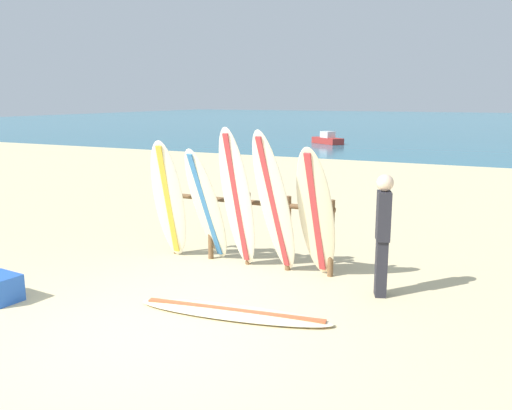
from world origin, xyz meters
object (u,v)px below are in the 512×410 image
surfboard_lying_on_sand (233,312)px  beachgoer_standing (383,230)px  surfboard_leaning_center_right (316,214)px  surfboard_leaning_far_left (169,200)px  surfboard_rack (248,221)px  small_boat_offshore (328,139)px  surfboard_leaning_left (206,206)px  surfboard_leaning_center_left (237,199)px  surfboard_leaning_center (274,204)px

surfboard_lying_on_sand → beachgoer_standing: bearing=44.6°
surfboard_leaning_center_right → beachgoer_standing: surfboard_leaning_center_right is taller
surfboard_lying_on_sand → beachgoer_standing: 2.27m
surfboard_leaning_far_left → surfboard_leaning_center_right: (2.53, 0.06, 0.00)m
surfboard_rack → surfboard_leaning_far_left: size_ratio=1.43×
surfboard_leaning_far_left → beachgoer_standing: 3.56m
surfboard_leaning_far_left → surfboard_leaning_center_right: surfboard_leaning_center_right is taller
surfboard_rack → surfboard_leaning_center_right: surfboard_leaning_center_right is taller
small_boat_offshore → surfboard_lying_on_sand: bearing=-74.2°
surfboard_leaning_far_left → surfboard_lying_on_sand: bearing=-38.1°
surfboard_leaning_left → beachgoer_standing: 2.89m
surfboard_rack → surfboard_lying_on_sand: bearing=-68.3°
surfboard_leaning_center_left → small_boat_offshore: (-6.15, 22.87, -0.87)m
surfboard_leaning_center_left → surfboard_leaning_center_right: size_ratio=1.12×
surfboard_leaning_left → surfboard_leaning_center_right: 1.86m
surfboard_leaning_left → small_boat_offshore: surfboard_leaning_left is taller
surfboard_leaning_center → surfboard_leaning_center_right: surfboard_leaning_center is taller
surfboard_leaning_center_right → beachgoer_standing: bearing=-11.5°
surfboard_leaning_center_right → surfboard_leaning_center_left: bearing=-176.8°
surfboard_leaning_far_left → surfboard_leaning_center_right: 2.53m
surfboard_leaning_center_left → small_boat_offshore: size_ratio=1.04×
surfboard_rack → surfboard_leaning_center_left: surfboard_leaning_center_left is taller
surfboard_leaning_center_right → surfboard_leaning_left: bearing=179.4°
surfboard_leaning_left → beachgoer_standing: bearing=-4.5°
surfboard_leaning_center_right → small_boat_offshore: 23.98m
surfboard_leaning_left → small_boat_offshore: 23.45m
beachgoer_standing → surfboard_rack: bearing=168.1°
beachgoer_standing → surfboard_leaning_center: bearing=178.0°
beachgoer_standing → small_boat_offshore: size_ratio=0.77×
surfboard_leaning_center → surfboard_lying_on_sand: size_ratio=0.87×
surfboard_leaning_center_left → beachgoer_standing: 2.29m
surfboard_leaning_far_left → surfboard_leaning_left: size_ratio=1.05×
surfboard_leaning_center_left → surfboard_leaning_center_right: surfboard_leaning_center_left is taller
surfboard_leaning_far_left → surfboard_lying_on_sand: surfboard_leaning_far_left is taller
surfboard_leaning_center → beachgoer_standing: surfboard_leaning_center is taller
surfboard_leaning_center → small_boat_offshore: (-6.81, 22.95, -0.87)m
surfboard_leaning_center → surfboard_lying_on_sand: bearing=-85.2°
surfboard_rack → surfboard_leaning_center_left: bearing=-91.4°
surfboard_leaning_center → surfboard_leaning_center_right: bearing=14.3°
surfboard_rack → beachgoer_standing: 2.33m
small_boat_offshore → surfboard_leaning_center: bearing=-73.5°
small_boat_offshore → surfboard_leaning_center_left: bearing=-75.0°
beachgoer_standing → surfboard_leaning_far_left: bearing=177.6°
surfboard_leaning_center_left → surfboard_lying_on_sand: surfboard_leaning_center_left is taller
surfboard_leaning_left → surfboard_leaning_far_left: bearing=-173.6°
surfboard_leaning_center → surfboard_lying_on_sand: surfboard_leaning_center is taller
surfboard_leaning_left → beachgoer_standing: surfboard_leaning_left is taller
surfboard_leaning_left → surfboard_leaning_center_left: surfboard_leaning_center_left is taller
surfboard_leaning_left → surfboard_leaning_center: (1.27, -0.17, 0.16)m
surfboard_leaning_far_left → surfboard_lying_on_sand: (2.07, -1.62, -0.97)m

